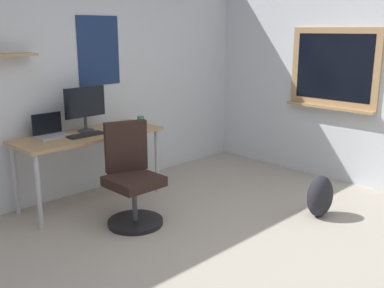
# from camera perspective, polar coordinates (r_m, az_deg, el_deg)

# --- Properties ---
(ground_plane) EXTENTS (5.20, 5.20, 0.00)m
(ground_plane) POSITION_cam_1_polar(r_m,az_deg,el_deg) (3.56, 7.82, -15.67)
(ground_plane) COLOR #ADA393
(ground_plane) RESTS_ON ground
(wall_back) EXTENTS (5.00, 0.30, 2.60)m
(wall_back) POSITION_cam_1_polar(r_m,az_deg,el_deg) (4.97, -14.90, 8.49)
(wall_back) COLOR silver
(wall_back) RESTS_ON ground
(desk) EXTENTS (1.52, 0.61, 0.75)m
(desk) POSITION_cam_1_polar(r_m,az_deg,el_deg) (4.70, -13.03, 0.44)
(desk) COLOR tan
(desk) RESTS_ON ground
(office_chair) EXTENTS (0.52, 0.55, 0.95)m
(office_chair) POSITION_cam_1_polar(r_m,az_deg,el_deg) (4.21, -7.69, -4.70)
(office_chair) COLOR black
(office_chair) RESTS_ON ground
(laptop) EXTENTS (0.31, 0.21, 0.23)m
(laptop) POSITION_cam_1_polar(r_m,az_deg,el_deg) (4.64, -17.65, 1.57)
(laptop) COLOR #ADAFB5
(laptop) RESTS_ON desk
(monitor_primary) EXTENTS (0.46, 0.17, 0.46)m
(monitor_primary) POSITION_cam_1_polar(r_m,az_deg,el_deg) (4.73, -13.51, 4.78)
(monitor_primary) COLOR #38383D
(monitor_primary) RESTS_ON desk
(keyboard) EXTENTS (0.37, 0.13, 0.02)m
(keyboard) POSITION_cam_1_polar(r_m,az_deg,el_deg) (4.58, -13.38, 1.14)
(keyboard) COLOR black
(keyboard) RESTS_ON desk
(computer_mouse) EXTENTS (0.10, 0.06, 0.03)m
(computer_mouse) POSITION_cam_1_polar(r_m,az_deg,el_deg) (4.73, -10.50, 1.79)
(computer_mouse) COLOR #262628
(computer_mouse) RESTS_ON desk
(coffee_mug) EXTENTS (0.08, 0.08, 0.09)m
(coffee_mug) POSITION_cam_1_polar(r_m,az_deg,el_deg) (5.02, -6.58, 3.02)
(coffee_mug) COLOR #338C4C
(coffee_mug) RESTS_ON desk
(backpack) EXTENTS (0.32, 0.22, 0.41)m
(backpack) POSITION_cam_1_polar(r_m,az_deg,el_deg) (4.54, 16.02, -6.43)
(backpack) COLOR #232328
(backpack) RESTS_ON ground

